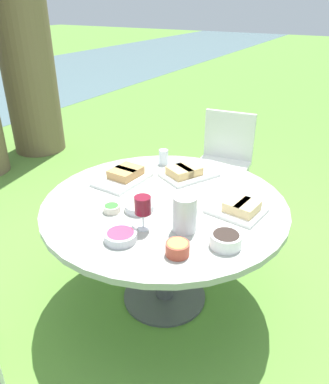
% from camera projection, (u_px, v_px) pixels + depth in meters
% --- Properties ---
extents(ground_plane, '(40.00, 40.00, 0.00)m').
position_uv_depth(ground_plane, '(164.00, 296.00, 2.47)').
color(ground_plane, '#5B8C38').
extents(dining_table, '(1.39, 1.39, 0.72)m').
position_uv_depth(dining_table, '(164.00, 216.00, 2.18)').
color(dining_table, '#4C4C51').
rests_on(dining_table, ground_plane).
extents(chair_near_left, '(0.46, 0.48, 0.89)m').
position_uv_depth(chair_near_left, '(224.00, 156.00, 3.25)').
color(chair_near_left, silver).
rests_on(chair_near_left, ground_plane).
extents(water_pitcher, '(0.13, 0.12, 0.19)m').
position_uv_depth(water_pitcher, '(185.00, 214.00, 1.83)').
color(water_pitcher, silver).
rests_on(water_pitcher, dining_table).
extents(wine_glass, '(0.08, 0.08, 0.18)m').
position_uv_depth(wine_glass, '(143.00, 206.00, 1.82)').
color(wine_glass, silver).
rests_on(wine_glass, dining_table).
extents(platter_bread_main, '(0.36, 0.26, 0.07)m').
position_uv_depth(platter_bread_main, '(124.00, 176.00, 2.37)').
color(platter_bread_main, white).
rests_on(platter_bread_main, dining_table).
extents(platter_charcuterie, '(0.26, 0.31, 0.07)m').
position_uv_depth(platter_charcuterie, '(239.00, 208.00, 2.01)').
color(platter_charcuterie, white).
rests_on(platter_charcuterie, dining_table).
extents(platter_sandwich_side, '(0.41, 0.36, 0.07)m').
position_uv_depth(platter_sandwich_side, '(186.00, 172.00, 2.41)').
color(platter_sandwich_side, white).
rests_on(platter_sandwich_side, dining_table).
extents(bowl_fries, '(0.11, 0.11, 0.06)m').
position_uv_depth(bowl_fries, '(177.00, 248.00, 1.68)').
color(bowl_fries, '#B74733').
rests_on(bowl_fries, dining_table).
extents(bowl_salad, '(0.09, 0.09, 0.04)m').
position_uv_depth(bowl_salad, '(112.00, 208.00, 2.02)').
color(bowl_salad, beige).
rests_on(bowl_salad, dining_table).
extents(bowl_olives, '(0.15, 0.15, 0.07)m').
position_uv_depth(bowl_olives, '(226.00, 239.00, 1.74)').
color(bowl_olives, white).
rests_on(bowl_olives, dining_table).
extents(bowl_dip_red, '(0.16, 0.16, 0.04)m').
position_uv_depth(bowl_dip_red, '(121.00, 236.00, 1.78)').
color(bowl_dip_red, silver).
rests_on(bowl_dip_red, dining_table).
extents(bowl_dip_cream, '(0.16, 0.16, 0.04)m').
position_uv_depth(bowl_dip_cream, '(139.00, 206.00, 2.04)').
color(bowl_dip_cream, silver).
rests_on(bowl_dip_cream, dining_table).
extents(cup_water_near, '(0.06, 0.06, 0.10)m').
position_uv_depth(cup_water_near, '(163.00, 157.00, 2.59)').
color(cup_water_near, silver).
rests_on(cup_water_near, dining_table).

